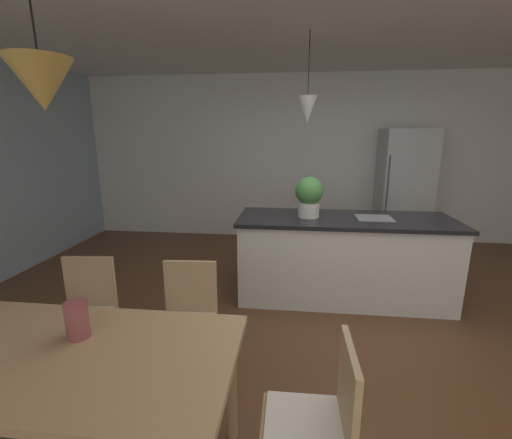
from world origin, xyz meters
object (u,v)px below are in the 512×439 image
at_px(dining_table, 56,365).
at_px(potted_plant_on_island, 309,195).
at_px(kitchen_island, 343,257).
at_px(refrigerator, 404,190).
at_px(chair_far_right, 188,321).
at_px(vase_on_dining_table, 77,320).
at_px(chair_far_left, 84,314).
at_px(chair_kitchen_end, 316,424).

height_order(dining_table, potted_plant_on_island, potted_plant_on_island).
height_order(kitchen_island, refrigerator, refrigerator).
relative_size(dining_table, chair_far_right, 1.98).
height_order(refrigerator, vase_on_dining_table, refrigerator).
bearing_deg(kitchen_island, vase_on_dining_table, -126.83).
bearing_deg(dining_table, refrigerator, 56.25).
bearing_deg(kitchen_island, chair_far_left, -144.29).
height_order(chair_far_right, vase_on_dining_table, vase_on_dining_table).
distance_m(chair_kitchen_end, refrigerator, 4.47).
distance_m(dining_table, potted_plant_on_island, 2.62).
bearing_deg(kitchen_island, dining_table, -126.09).
bearing_deg(refrigerator, chair_far_right, -125.43).
bearing_deg(dining_table, kitchen_island, 53.91).
bearing_deg(chair_far_right, potted_plant_on_island, 59.17).
xyz_separation_m(chair_far_left, chair_far_right, (0.77, 0.00, 0.00)).
height_order(chair_kitchen_end, potted_plant_on_island, potted_plant_on_island).
bearing_deg(chair_far_right, refrigerator, 54.57).
bearing_deg(vase_on_dining_table, chair_far_left, 123.22).
height_order(chair_far_left, kitchen_island, kitchen_island).
xyz_separation_m(dining_table, kitchen_island, (1.65, 2.26, -0.22)).
relative_size(kitchen_island, refrigerator, 1.22).
distance_m(refrigerator, vase_on_dining_table, 4.89).
bearing_deg(potted_plant_on_island, kitchen_island, -0.00).
bearing_deg(chair_kitchen_end, kitchen_island, 79.56).
bearing_deg(refrigerator, chair_far_left, -133.25).
relative_size(chair_far_right, chair_kitchen_end, 1.00).
height_order(potted_plant_on_island, vase_on_dining_table, potted_plant_on_island).
bearing_deg(vase_on_dining_table, potted_plant_on_island, 60.45).
height_order(dining_table, chair_far_left, chair_far_left).
relative_size(dining_table, chair_kitchen_end, 1.98).
distance_m(dining_table, refrigerator, 5.02).
height_order(kitchen_island, vase_on_dining_table, vase_on_dining_table).
distance_m(dining_table, chair_far_left, 0.91).
distance_m(chair_far_right, kitchen_island, 1.93).
height_order(dining_table, refrigerator, refrigerator).
bearing_deg(vase_on_dining_table, chair_far_right, 63.35).
bearing_deg(vase_on_dining_table, dining_table, -111.11).
bearing_deg(chair_far_right, chair_kitchen_end, -43.13).
xyz_separation_m(chair_kitchen_end, potted_plant_on_island, (0.03, 2.26, 0.66)).
relative_size(dining_table, potted_plant_on_island, 4.05).
distance_m(dining_table, vase_on_dining_table, 0.22).
height_order(dining_table, chair_kitchen_end, chair_kitchen_end).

